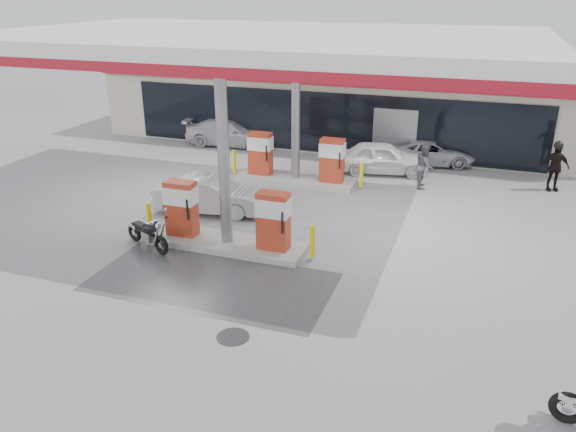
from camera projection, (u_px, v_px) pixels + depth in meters
name	position (u px, v px, depth m)	size (l,w,h in m)	color
ground	(194.00, 278.00, 14.13)	(90.00, 90.00, 0.00)	gray
wet_patch	(212.00, 282.00, 13.97)	(6.00, 3.00, 0.00)	#4C4C4F
drain_cover	(233.00, 337.00, 11.77)	(0.70, 0.70, 0.01)	#38383A
store_building	(348.00, 93.00, 27.28)	(22.00, 8.22, 4.00)	beige
canopy	(264.00, 43.00, 16.49)	(16.00, 10.02, 5.51)	silver
pump_island_near	(226.00, 223.00, 15.60)	(5.14, 1.30, 1.78)	#9E9E99
pump_island_far	(295.00, 164.00, 20.84)	(5.14, 1.30, 1.78)	#9E9E99
parked_motorcycle	(148.00, 234.00, 15.63)	(1.76, 1.00, 0.95)	black
sedan_white	(382.00, 158.00, 21.93)	(1.45, 3.61, 1.23)	white
attendant	(425.00, 166.00, 20.26)	(0.79, 0.62, 1.63)	#57575C
hatchback_silver	(210.00, 195.00, 18.08)	(1.25, 3.57, 1.18)	#AEB1B6
parked_car_left	(231.00, 132.00, 25.75)	(1.70, 4.19, 1.21)	#B3B5BC
parked_car_right	(430.00, 152.00, 23.03)	(1.67, 3.62, 1.00)	#B1B4B9
biker_walking	(555.00, 167.00, 19.94)	(1.00, 0.42, 1.71)	black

